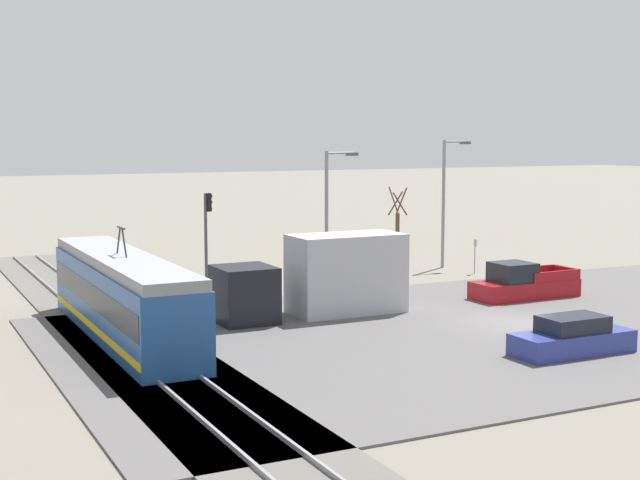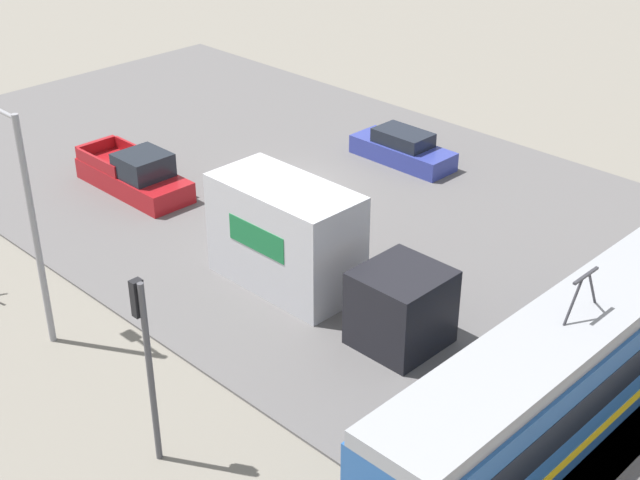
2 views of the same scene
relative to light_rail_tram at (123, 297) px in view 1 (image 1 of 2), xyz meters
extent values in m
plane|color=slate|center=(-4.94, -15.61, -1.68)|extent=(320.00, 320.00, 0.00)
cube|color=#565454|center=(-4.94, -15.61, -1.64)|extent=(20.97, 38.55, 0.08)
cube|color=#5B5954|center=(-4.94, 0.00, -1.64)|extent=(63.78, 4.40, 0.08)
cube|color=gray|center=(-4.94, -0.72, -1.53)|extent=(62.51, 0.10, 0.14)
cube|color=gray|center=(-4.94, 0.72, -1.53)|extent=(62.51, 0.10, 0.14)
cube|color=#235193|center=(0.00, 0.00, -0.16)|extent=(14.76, 2.53, 2.88)
cube|color=black|center=(0.00, 0.00, 0.19)|extent=(14.32, 2.56, 0.96)
cube|color=gold|center=(0.00, 0.00, -1.05)|extent=(14.61, 2.57, 0.27)
cube|color=gray|center=(0.00, 0.00, 1.49)|extent=(14.76, 2.32, 0.41)
cylinder|color=#2D2D33|center=(-0.45, 0.00, 2.25)|extent=(0.66, 0.07, 1.15)
cylinder|color=#2D2D33|center=(0.45, 0.00, 2.25)|extent=(0.66, 0.07, 1.15)
cube|color=#2D2D33|center=(0.00, 0.00, 2.80)|extent=(1.10, 0.08, 0.06)
cube|color=black|center=(0.43, -5.37, -0.38)|extent=(2.52, 2.41, 2.44)
cube|color=#B2B2B7|center=(0.43, -10.35, 0.20)|extent=(2.52, 5.13, 3.59)
cube|color=#196B38|center=(1.70, -10.35, 0.55)|extent=(0.02, 2.57, 0.90)
cube|color=maroon|center=(-0.24, -20.08, -1.16)|extent=(2.02, 5.52, 0.87)
cube|color=black|center=(-0.24, -19.31, -0.26)|extent=(1.86, 1.88, 0.94)
cube|color=maroon|center=(0.69, -21.24, -0.48)|extent=(0.12, 2.76, 0.51)
cube|color=maroon|center=(-1.17, -21.24, -0.48)|extent=(0.12, 2.76, 0.51)
cube|color=maroon|center=(-0.24, -22.73, -0.48)|extent=(1.86, 0.22, 0.51)
cube|color=red|center=(0.55, -22.81, -0.90)|extent=(0.14, 0.04, 0.18)
cube|color=navy|center=(-10.16, -14.17, -1.19)|extent=(1.75, 4.74, 0.82)
cube|color=black|center=(-10.16, -14.17, -0.48)|extent=(1.51, 2.46, 0.60)
cylinder|color=#47474C|center=(8.53, -6.48, 0.91)|extent=(0.16, 0.16, 5.17)
cube|color=black|center=(8.53, -6.66, 3.02)|extent=(0.28, 0.22, 0.95)
sphere|color=#390606|center=(8.53, -6.78, 3.34)|extent=(0.18, 0.18, 0.18)
sphere|color=#3C2C06|center=(8.53, -6.78, 3.02)|extent=(0.18, 0.18, 0.18)
sphere|color=green|center=(8.53, -6.78, 2.70)|extent=(0.18, 0.18, 0.18)
cylinder|color=brown|center=(9.26, -18.45, 0.13)|extent=(0.24, 0.24, 3.62)
cylinder|color=brown|center=(9.51, -18.45, 2.51)|extent=(0.09, 1.01, 1.39)
cylinder|color=brown|center=(9.26, -18.20, 2.64)|extent=(1.22, 0.09, 1.68)
cylinder|color=brown|center=(9.01, -18.45, 2.51)|extent=(0.09, 1.01, 1.39)
cylinder|color=brown|center=(9.26, -18.70, 2.64)|extent=(1.22, 0.09, 1.68)
cylinder|color=gray|center=(10.57, -22.53, 2.25)|extent=(0.20, 0.20, 7.85)
cylinder|color=gray|center=(10.57, -23.33, 6.05)|extent=(0.12, 1.60, 0.12)
cube|color=#515156|center=(10.57, -24.08, 5.99)|extent=(0.36, 0.60, 0.18)
cylinder|color=gray|center=(7.70, -13.03, 1.97)|extent=(0.20, 0.20, 7.29)
cylinder|color=gray|center=(7.70, -13.83, 5.49)|extent=(0.12, 1.60, 0.12)
cube|color=#515156|center=(7.70, -14.58, 5.43)|extent=(0.36, 0.60, 0.18)
cylinder|color=gray|center=(7.65, -22.82, -0.66)|extent=(0.06, 0.06, 2.04)
cube|color=white|center=(7.65, -22.85, 0.14)|extent=(0.32, 0.02, 0.44)
cube|color=red|center=(7.65, -22.86, 0.14)|extent=(0.31, 0.01, 0.10)
camera|label=1|loc=(-34.86, 8.55, 6.40)|focal=50.00mm
camera|label=2|loc=(17.93, 8.55, 13.96)|focal=50.00mm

